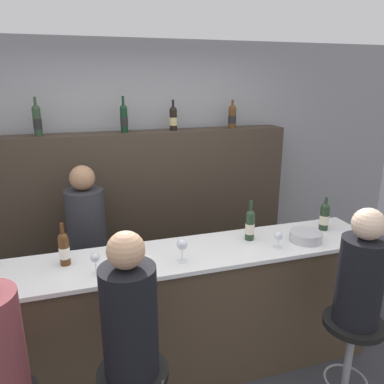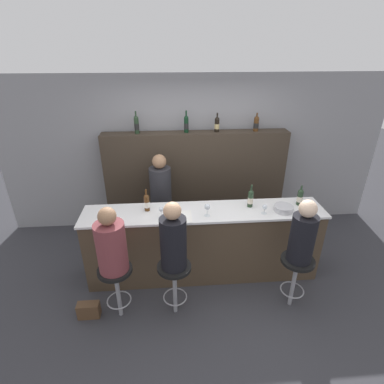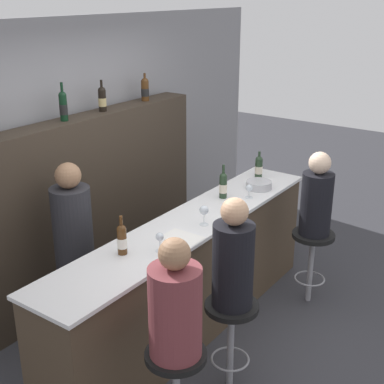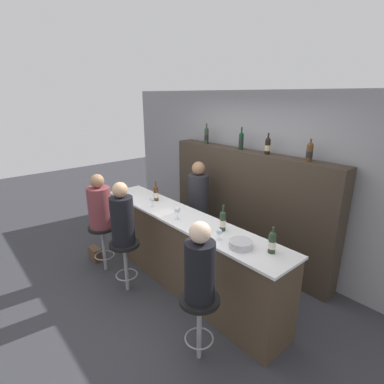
# 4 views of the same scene
# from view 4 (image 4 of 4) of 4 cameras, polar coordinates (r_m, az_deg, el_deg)

# --- Properties ---
(ground_plane) EXTENTS (16.00, 16.00, 0.00)m
(ground_plane) POSITION_cam_4_polar(r_m,az_deg,el_deg) (4.27, -4.29, -18.43)
(ground_plane) COLOR #333338
(wall_back) EXTENTS (6.40, 0.05, 2.60)m
(wall_back) POSITION_cam_4_polar(r_m,az_deg,el_deg) (4.82, 12.10, 2.84)
(wall_back) COLOR gray
(wall_back) RESTS_ON ground_plane
(bar_counter) EXTENTS (3.16, 0.56, 1.03)m
(bar_counter) POSITION_cam_4_polar(r_m,az_deg,el_deg) (4.12, -1.51, -11.26)
(bar_counter) COLOR #473828
(bar_counter) RESTS_ON ground_plane
(back_bar_cabinet) EXTENTS (2.96, 0.28, 1.74)m
(back_bar_cabinet) POSITION_cam_4_polar(r_m,az_deg,el_deg) (4.78, 10.11, -2.60)
(back_bar_cabinet) COLOR #382D23
(back_bar_cabinet) RESTS_ON ground_plane
(wine_bottle_counter_0) EXTENTS (0.07, 0.07, 0.30)m
(wine_bottle_counter_0) POSITION_cam_4_polar(r_m,az_deg,el_deg) (4.45, -6.87, -0.18)
(wine_bottle_counter_0) COLOR #4C2D14
(wine_bottle_counter_0) RESTS_ON bar_counter
(wine_bottle_counter_1) EXTENTS (0.07, 0.07, 0.31)m
(wine_bottle_counter_1) POSITION_cam_4_polar(r_m,az_deg,el_deg) (3.47, 5.89, -5.44)
(wine_bottle_counter_1) COLOR #233823
(wine_bottle_counter_1) RESTS_ON bar_counter
(wine_bottle_counter_2) EXTENTS (0.08, 0.08, 0.28)m
(wine_bottle_counter_2) POSITION_cam_4_polar(r_m,az_deg,el_deg) (3.10, 15.02, -9.18)
(wine_bottle_counter_2) COLOR #233823
(wine_bottle_counter_2) RESTS_ON bar_counter
(wine_bottle_backbar_0) EXTENTS (0.07, 0.07, 0.34)m
(wine_bottle_backbar_0) POSITION_cam_4_polar(r_m,az_deg,el_deg) (5.14, 2.77, 10.73)
(wine_bottle_backbar_0) COLOR #233823
(wine_bottle_backbar_0) RESTS_ON back_bar_cabinet
(wine_bottle_backbar_1) EXTENTS (0.07, 0.07, 0.34)m
(wine_bottle_backbar_1) POSITION_cam_4_polar(r_m,az_deg,el_deg) (4.62, 9.35, 9.61)
(wine_bottle_backbar_1) COLOR black
(wine_bottle_backbar_1) RESTS_ON back_bar_cabinet
(wine_bottle_backbar_2) EXTENTS (0.08, 0.08, 0.29)m
(wine_bottle_backbar_2) POSITION_cam_4_polar(r_m,az_deg,el_deg) (4.33, 14.21, 8.55)
(wine_bottle_backbar_2) COLOR black
(wine_bottle_backbar_2) RESTS_ON back_bar_cabinet
(wine_bottle_backbar_3) EXTENTS (0.08, 0.08, 0.28)m
(wine_bottle_backbar_3) POSITION_cam_4_polar(r_m,az_deg,el_deg) (4.01, 21.50, 7.13)
(wine_bottle_backbar_3) COLOR #4C2D14
(wine_bottle_backbar_3) RESTS_ON back_bar_cabinet
(wine_glass_0) EXTENTS (0.07, 0.07, 0.15)m
(wine_glass_0) POSITION_cam_4_polar(r_m,az_deg,el_deg) (4.20, -7.61, -1.50)
(wine_glass_0) COLOR silver
(wine_glass_0) RESTS_ON bar_counter
(wine_glass_1) EXTENTS (0.08, 0.08, 0.16)m
(wine_glass_1) POSITION_cam_4_polar(r_m,az_deg,el_deg) (3.76, -2.80, -3.52)
(wine_glass_1) COLOR silver
(wine_glass_1) RESTS_ON bar_counter
(wine_glass_2) EXTENTS (0.07, 0.07, 0.13)m
(wine_glass_2) POSITION_cam_4_polar(r_m,az_deg,el_deg) (3.27, 5.24, -7.64)
(wine_glass_2) COLOR silver
(wine_glass_2) RESTS_ON bar_counter
(metal_bowl) EXTENTS (0.25, 0.25, 0.07)m
(metal_bowl) POSITION_cam_4_polar(r_m,az_deg,el_deg) (3.16, 9.23, -9.77)
(metal_bowl) COLOR #B7B7BC
(metal_bowl) RESTS_ON bar_counter
(tasting_menu) EXTENTS (0.21, 0.30, 0.00)m
(tasting_menu) POSITION_cam_4_polar(r_m,az_deg,el_deg) (4.03, -5.42, -3.87)
(tasting_menu) COLOR white
(tasting_menu) RESTS_ON bar_counter
(bar_stool_left) EXTENTS (0.39, 0.39, 0.71)m
(bar_stool_left) POSITION_cam_4_polar(r_m,az_deg,el_deg) (4.63, -16.65, -7.99)
(bar_stool_left) COLOR gray
(bar_stool_left) RESTS_ON ground_plane
(guest_seated_left) EXTENTS (0.33, 0.33, 0.78)m
(guest_seated_left) POSITION_cam_4_polar(r_m,az_deg,el_deg) (4.44, -17.20, -2.33)
(guest_seated_left) COLOR brown
(guest_seated_left) RESTS_ON bar_stool_left
(bar_stool_middle) EXTENTS (0.39, 0.39, 0.71)m
(bar_stool_middle) POSITION_cam_4_polar(r_m,az_deg,el_deg) (4.09, -12.64, -11.30)
(bar_stool_middle) COLOR gray
(bar_stool_middle) RESTS_ON ground_plane
(guest_seated_middle) EXTENTS (0.29, 0.29, 0.81)m
(guest_seated_middle) POSITION_cam_4_polar(r_m,az_deg,el_deg) (3.87, -13.16, -4.68)
(guest_seated_middle) COLOR black
(guest_seated_middle) RESTS_ON bar_stool_middle
(bar_stool_right) EXTENTS (0.39, 0.39, 0.71)m
(bar_stool_right) POSITION_cam_4_polar(r_m,az_deg,el_deg) (3.09, 1.42, -21.74)
(bar_stool_right) COLOR gray
(bar_stool_right) RESTS_ON ground_plane
(guest_seated_right) EXTENTS (0.28, 0.28, 0.78)m
(guest_seated_right) POSITION_cam_4_polar(r_m,az_deg,el_deg) (2.79, 1.50, -13.88)
(guest_seated_right) COLOR black
(guest_seated_right) RESTS_ON bar_stool_right
(bartender) EXTENTS (0.32, 0.32, 1.55)m
(bartender) POSITION_cam_4_polar(r_m,az_deg,el_deg) (4.88, 1.19, -3.78)
(bartender) COLOR #28282D
(bartender) RESTS_ON ground_plane
(handbag) EXTENTS (0.26, 0.12, 0.20)m
(handbag) POSITION_cam_4_polar(r_m,az_deg,el_deg) (5.15, -17.97, -11.10)
(handbag) COLOR #513823
(handbag) RESTS_ON ground_plane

